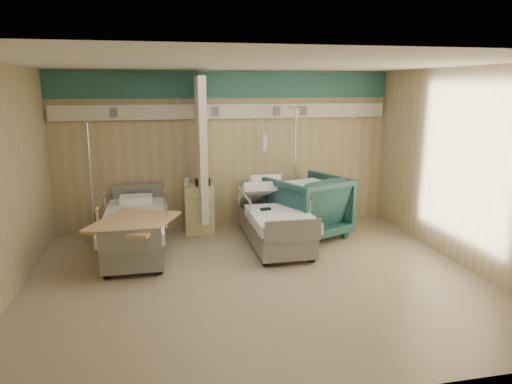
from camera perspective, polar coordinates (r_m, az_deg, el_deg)
ground at (r=6.24m, az=-0.21°, el=-10.81°), size 6.00×5.00×0.00m
room_walls at (r=5.99m, az=-1.00°, el=6.71°), size 6.04×5.04×2.82m
bed_right at (r=7.44m, az=2.34°, el=-4.23°), size 1.00×2.16×0.63m
bed_left at (r=7.25m, az=-14.86°, el=-5.13°), size 1.00×2.16×0.63m
bedside_cabinet at (r=8.09m, az=-7.15°, el=-2.09°), size 0.50×0.48×0.85m
visitor_armchair at (r=7.82m, az=6.46°, el=-1.79°), size 1.52×1.53×1.06m
waffle_blanket at (r=7.66m, az=6.56°, el=2.24°), size 0.81×0.77×0.07m
iv_stand_right at (r=8.22m, az=4.76°, el=-1.62°), size 0.39×0.39×2.20m
iv_stand_left at (r=8.01m, az=-19.55°, el=-3.06°), size 0.35×0.35×1.98m
call_remote at (r=7.16m, az=1.21°, el=-2.14°), size 0.17×0.10×0.04m
tan_blanket at (r=6.71m, az=-15.07°, el=-3.61°), size 1.36×1.49×0.04m
toiletry_bag at (r=7.92m, az=-6.67°, el=1.23°), size 0.26×0.20×0.13m
white_cup at (r=8.02m, az=-8.66°, el=1.31°), size 0.09×0.09×0.13m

